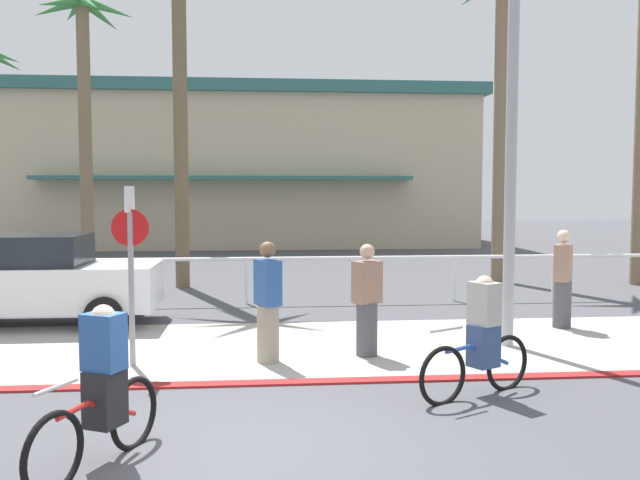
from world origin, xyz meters
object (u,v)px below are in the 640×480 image
Objects in this scene: stop_sign_bike_lane at (131,249)px; palm_tree_3 at (84,78)px; cyclist_red_1 at (101,390)px; pedestrian_1 at (268,307)px; cyclist_blue_0 at (481,339)px; pedestrian_0 at (367,305)px; car_white_1 at (33,279)px; pedestrian_2 at (563,283)px; streetlight_curb at (518,74)px; palm_tree_5 at (501,60)px.

palm_tree_3 is (-3.10, 10.32, 3.99)m from stop_sign_bike_lane.
palm_tree_3 reaches higher than cyclist_red_1.
palm_tree_3 reaches higher than pedestrian_1.
cyclist_blue_0 is 0.96× the size of pedestrian_0.
stop_sign_bike_lane is at bearing 158.55° from cyclist_blue_0.
cyclist_blue_0 is at bearing -62.16° from pedestrian_0.
pedestrian_0 is at bearing 4.68° from stop_sign_bike_lane.
car_white_1 is at bearing -84.11° from palm_tree_3.
car_white_1 is 8.45m from cyclist_blue_0.
pedestrian_0 is (6.50, -10.04, -4.88)m from palm_tree_3.
stop_sign_bike_lane is at bearing -53.48° from car_white_1.
cyclist_red_1 is (-4.11, -1.76, 0.00)m from cyclist_blue_0.
pedestrian_2 is at bearing 53.90° from cyclist_blue_0.
pedestrian_0 is (3.04, 3.80, 0.09)m from cyclist_red_1.
cyclist_red_1 is 0.98× the size of pedestrian_0.
pedestrian_2 is at bearing -38.62° from palm_tree_3.
palm_tree_3 is at bearing 95.89° from car_white_1.
car_white_1 is 5.33m from pedestrian_1.
pedestrian_0 is at bearing 117.84° from cyclist_blue_0.
car_white_1 is (-2.36, 3.19, -0.81)m from stop_sign_bike_lane.
streetlight_curb is 4.23× the size of pedestrian_1.
stop_sign_bike_lane is 4.91m from cyclist_blue_0.
streetlight_curb is at bearing 5.72° from pedestrian_0.
pedestrian_0 is (-1.08, 2.04, 0.09)m from cyclist_blue_0.
stop_sign_bike_lane reaches higher than cyclist_blue_0.
pedestrian_2 is at bearing 15.79° from stop_sign_bike_lane.
cyclist_red_1 is 0.94× the size of pedestrian_1.
palm_tree_3 is at bearing 141.38° from pedestrian_2.
pedestrian_0 is at bearing -155.29° from pedestrian_2.
pedestrian_0 is 0.96× the size of pedestrian_1.
streetlight_curb is 4.59× the size of cyclist_blue_0.
pedestrian_2 is at bearing -6.76° from car_white_1.
pedestrian_1 is at bearing -64.02° from palm_tree_3.
streetlight_curb is 4.50× the size of cyclist_red_1.
stop_sign_bike_lane is 3.67m from cyclist_red_1.
cyclist_blue_0 is (4.48, -1.76, -0.98)m from stop_sign_bike_lane.
pedestrian_1 reaches higher than cyclist_red_1.
cyclist_blue_0 is 4.48m from cyclist_red_1.
streetlight_curb is at bearing 7.27° from pedestrian_1.
streetlight_curb reaches higher than pedestrian_2.
palm_tree_5 reaches higher than pedestrian_2.
car_white_1 is 6.46m from pedestrian_0.
cyclist_blue_0 is at bearing -110.63° from palm_tree_5.
palm_tree_5 is at bearing 56.35° from cyclist_red_1.
pedestrian_1 is (-6.39, -8.39, -5.17)m from palm_tree_5.
pedestrian_2 is at bearing -99.38° from palm_tree_5.
pedestrian_0 is (3.40, 0.28, -0.89)m from stop_sign_bike_lane.
pedestrian_0 is at bearing -57.09° from palm_tree_3.
streetlight_curb is at bearing 36.81° from cyclist_red_1.
palm_tree_5 is at bearing 80.62° from pedestrian_2.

